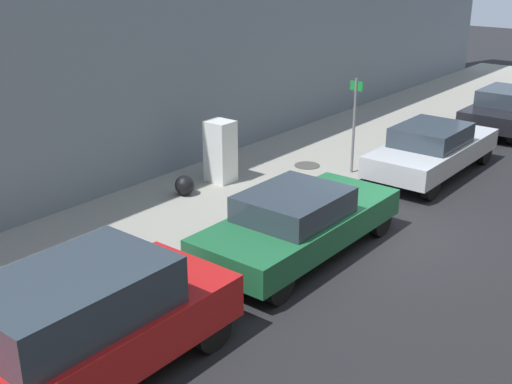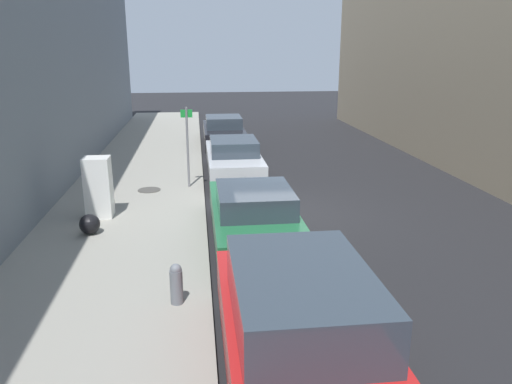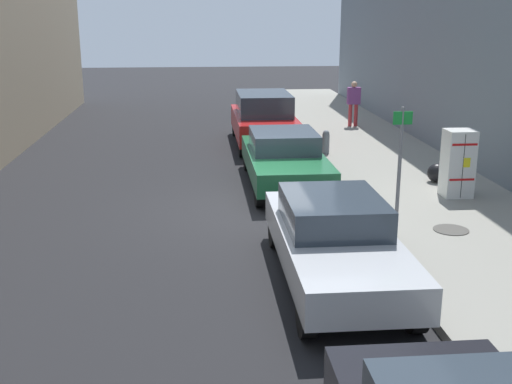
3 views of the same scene
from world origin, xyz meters
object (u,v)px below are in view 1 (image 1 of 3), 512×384
Objects in this scene: street_sign_post at (354,121)px; parked_sedan_green at (299,221)px; parked_sedan_silver at (433,148)px; fire_hydrant at (127,259)px; discarded_refrigerator at (220,151)px; parked_suv_red at (76,329)px; parked_sedan_dark at (509,108)px; trash_bag at (185,185)px.

parked_sedan_green is (1.54, -4.64, -0.85)m from street_sign_post.
parked_sedan_silver is at bearing 90.00° from parked_sedan_green.
parked_sedan_silver is at bearing 79.64° from fire_hydrant.
fire_hydrant is 0.15× the size of parked_sedan_green.
parked_suv_red is (3.81, -7.22, -0.04)m from discarded_refrigerator.
trash_bag is at bearing -108.30° from parked_sedan_dark.
trash_bag is (-2.15, 3.62, -0.13)m from fire_hydrant.
fire_hydrant is 1.51× the size of trash_bag.
street_sign_post reaches higher than fire_hydrant.
parked_sedan_dark is (-0.00, 12.23, 0.01)m from parked_sedan_green.
parked_suv_red is (3.82, -5.93, 0.51)m from trash_bag.
parked_sedan_dark is (0.00, 17.49, -0.18)m from parked_suv_red.
parked_sedan_green is at bearing -90.00° from parked_sedan_silver.
parked_sedan_dark reaches higher than trash_bag.
trash_bag is at bearing -119.91° from street_sign_post.
parked_sedan_silver is at bearing 55.38° from trash_bag.
trash_bag is 0.10× the size of parked_sedan_dark.
street_sign_post is 0.54× the size of parked_sedan_dark.
street_sign_post is 5.21× the size of trash_bag.
parked_suv_red is at bearing -62.20° from discarded_refrigerator.
parked_suv_red reaches higher than trash_bag.
fire_hydrant is (2.13, -4.91, -0.41)m from discarded_refrigerator.
fire_hydrant is 15.28m from parked_sedan_dark.
discarded_refrigerator is 0.33× the size of parked_suv_red.
parked_sedan_dark is at bearing 83.71° from fire_hydrant.
street_sign_post is 0.53× the size of parked_suv_red.
parked_sedan_dark is (1.54, 7.59, -0.84)m from street_sign_post.
parked_sedan_green is at bearing -27.20° from discarded_refrigerator.
discarded_refrigerator is 0.33× the size of parked_sedan_silver.
parked_sedan_green reaches higher than trash_bag.
parked_sedan_green is 6.20m from parked_sedan_silver.
discarded_refrigerator is 2.16× the size of fire_hydrant.
fire_hydrant reaches higher than trash_bag.
parked_sedan_green is (1.67, 2.96, 0.18)m from fire_hydrant.
parked_sedan_dark is (-0.00, 6.02, -0.01)m from parked_sedan_silver.
parked_sedan_green is at bearing 90.00° from parked_suv_red.
discarded_refrigerator is at bearing -131.87° from parked_sedan_silver.
street_sign_post is at bearing 49.77° from discarded_refrigerator.
fire_hydrant is at bearing -91.03° from street_sign_post.
parked_sedan_silver is (0.00, 11.46, -0.17)m from parked_suv_red.
street_sign_post is 2.35m from parked_sedan_silver.
fire_hydrant is 0.16× the size of parked_sedan_dark.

